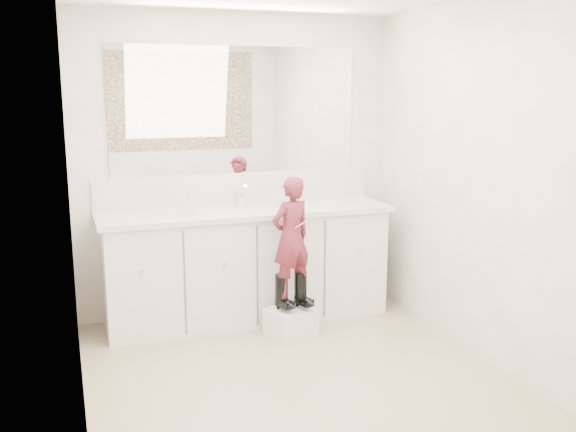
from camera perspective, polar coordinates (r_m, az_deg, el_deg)
name	(u,v)px	position (r m, az deg, el deg)	size (l,w,h in m)	color
floor	(302,382)	(4.17, 1.21, -14.52)	(3.00, 3.00, 0.00)	#928660
wall_back	(237,166)	(5.22, -4.58, 4.50)	(2.60, 2.60, 0.00)	beige
wall_front	(443,256)	(2.49, 13.64, -3.44)	(2.60, 2.60, 0.00)	beige
wall_left	(72,208)	(3.56, -18.66, 0.71)	(3.00, 3.00, 0.00)	beige
wall_right	(486,183)	(4.43, 17.22, 2.79)	(3.00, 3.00, 0.00)	beige
vanity_cabinet	(247,267)	(5.11, -3.64, -4.51)	(2.20, 0.55, 0.85)	silver
countertop	(247,212)	(5.00, -3.66, 0.36)	(2.28, 0.58, 0.04)	beige
backsplash	(238,188)	(5.23, -4.51, 2.47)	(2.28, 0.03, 0.25)	beige
mirror	(236,111)	(5.17, -4.62, 9.32)	(2.00, 0.02, 1.00)	white
dot_panel	(448,136)	(2.43, 14.01, 6.95)	(2.00, 0.01, 1.20)	#472819
faucet	(241,200)	(5.14, -4.17, 1.46)	(0.08, 0.08, 0.10)	silver
cup	(277,200)	(5.13, -1.02, 1.40)	(0.10, 0.10, 0.09)	beige
soap_bottle	(190,202)	(4.87, -8.67, 1.21)	(0.08, 0.08, 0.17)	beige
step_stool	(291,322)	(4.84, 0.27, -9.40)	(0.33, 0.27, 0.21)	silver
boot_left	(281,292)	(4.74, -0.59, -6.78)	(0.10, 0.18, 0.27)	black
boot_right	(301,290)	(4.79, 1.12, -6.59)	(0.10, 0.18, 0.27)	black
toddler	(291,237)	(4.65, 0.28, -1.90)	(0.32, 0.21, 0.89)	#A9344E
toothbrush	(302,224)	(4.61, 1.28, -0.68)	(0.01, 0.01, 0.14)	#F8608C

